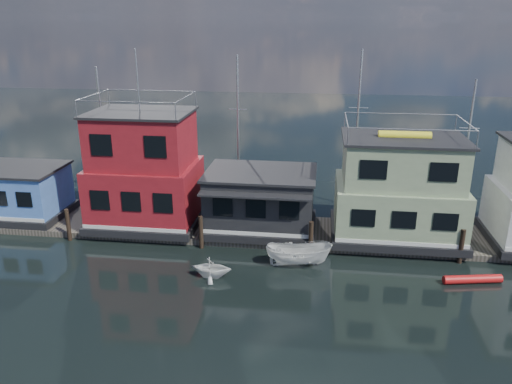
# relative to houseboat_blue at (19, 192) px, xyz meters

# --- Properties ---
(ground) EXTENTS (160.00, 160.00, 0.00)m
(ground) POSITION_rel_houseboat_blue_xyz_m (18.00, -12.00, -2.21)
(ground) COLOR black
(ground) RESTS_ON ground
(dock) EXTENTS (48.00, 5.00, 0.40)m
(dock) POSITION_rel_houseboat_blue_xyz_m (18.00, 0.00, -2.01)
(dock) COLOR #595147
(dock) RESTS_ON ground
(houseboat_blue) EXTENTS (6.40, 4.90, 3.66)m
(houseboat_blue) POSITION_rel_houseboat_blue_xyz_m (0.00, 0.00, 0.00)
(houseboat_blue) COLOR black
(houseboat_blue) RESTS_ON dock
(houseboat_red) EXTENTS (7.40, 5.90, 11.86)m
(houseboat_red) POSITION_rel_houseboat_blue_xyz_m (9.50, 0.00, 1.90)
(houseboat_red) COLOR black
(houseboat_red) RESTS_ON dock
(houseboat_dark) EXTENTS (7.40, 6.10, 4.06)m
(houseboat_dark) POSITION_rel_houseboat_blue_xyz_m (17.50, -0.02, 0.21)
(houseboat_dark) COLOR black
(houseboat_dark) RESTS_ON dock
(houseboat_green) EXTENTS (8.40, 5.90, 7.03)m
(houseboat_green) POSITION_rel_houseboat_blue_xyz_m (26.50, 0.00, 1.34)
(houseboat_green) COLOR black
(houseboat_green) RESTS_ON dock
(pilings) EXTENTS (42.28, 0.28, 2.20)m
(pilings) POSITION_rel_houseboat_blue_xyz_m (17.67, -2.80, -1.11)
(pilings) COLOR #2D2116
(pilings) RESTS_ON ground
(background_masts) EXTENTS (36.40, 0.16, 12.00)m
(background_masts) POSITION_rel_houseboat_blue_xyz_m (22.76, 6.00, 3.35)
(background_masts) COLOR silver
(background_masts) RESTS_ON ground
(red_kayak) EXTENTS (3.33, 1.10, 0.48)m
(red_kayak) POSITION_rel_houseboat_blue_xyz_m (30.11, -5.24, -1.96)
(red_kayak) COLOR red
(red_kayak) RESTS_ON ground
(motorboat) EXTENTS (4.05, 1.80, 1.52)m
(motorboat) POSITION_rel_houseboat_blue_xyz_m (20.34, -4.47, -1.44)
(motorboat) COLOR white
(motorboat) RESTS_ON ground
(dinghy_white) EXTENTS (2.32, 2.01, 1.21)m
(dinghy_white) POSITION_rel_houseboat_blue_xyz_m (15.47, -6.47, -1.60)
(dinghy_white) COLOR white
(dinghy_white) RESTS_ON ground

